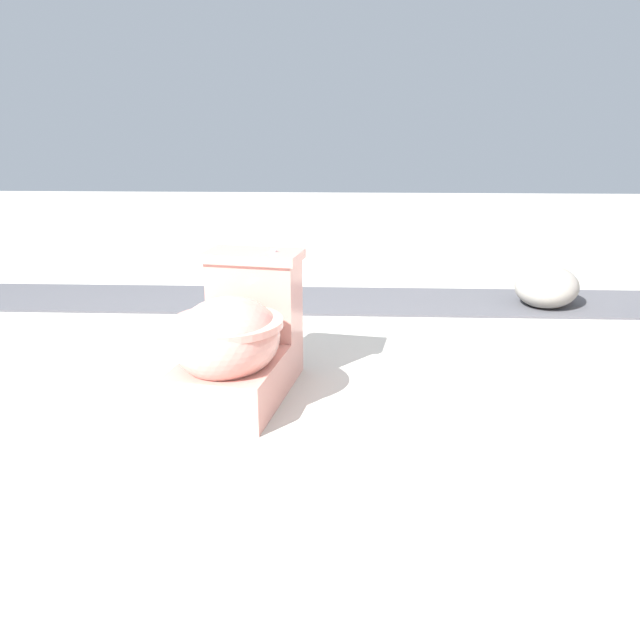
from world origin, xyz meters
TOP-DOWN VIEW (x-y plane):
  - ground_plane at (0.00, 0.00)m, footprint 14.00×14.00m
  - gravel_strip at (-1.28, 0.50)m, footprint 0.56×8.00m
  - toilet at (0.01, -0.01)m, footprint 0.69×0.48m
  - boulder_near at (-1.23, 1.48)m, footprint 0.51×0.48m

SIDE VIEW (x-z plane):
  - ground_plane at x=0.00m, z-range 0.00..0.00m
  - gravel_strip at x=-1.28m, z-range 0.00..0.01m
  - boulder_near at x=-1.23m, z-range 0.00..0.23m
  - toilet at x=0.01m, z-range -0.04..0.48m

